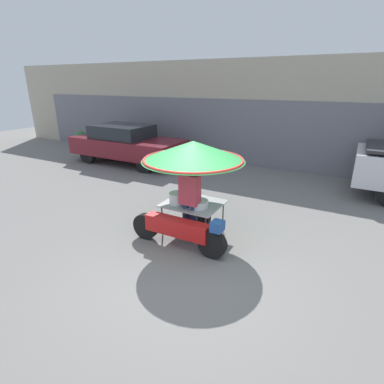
{
  "coord_description": "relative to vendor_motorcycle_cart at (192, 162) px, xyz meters",
  "views": [
    {
      "loc": [
        2.13,
        -3.79,
        2.99
      ],
      "look_at": [
        -0.55,
        1.09,
        0.94
      ],
      "focal_mm": 28.0,
      "sensor_mm": 36.0,
      "label": 1
    }
  ],
  "objects": [
    {
      "name": "parked_car",
      "position": [
        -5.05,
        3.95,
        -0.78
      ],
      "size": [
        4.45,
        1.81,
        1.46
      ],
      "color": "black",
      "rests_on": "ground"
    },
    {
      "name": "ground_plane",
      "position": [
        0.55,
        -1.09,
        -1.55
      ],
      "size": [
        36.0,
        36.0,
        0.0
      ],
      "primitive_type": "plane",
      "color": "slate"
    },
    {
      "name": "vendor_person",
      "position": [
        0.08,
        -0.22,
        -0.67
      ],
      "size": [
        0.38,
        0.22,
        1.58
      ],
      "color": "navy",
      "rests_on": "ground"
    },
    {
      "name": "vendor_motorcycle_cart",
      "position": [
        0.0,
        0.0,
        0.0
      ],
      "size": [
        2.01,
        2.0,
        1.95
      ],
      "color": "black",
      "rests_on": "ground"
    },
    {
      "name": "potted_plant",
      "position": [
        -8.79,
        5.06,
        -1.08
      ],
      "size": [
        0.56,
        0.56,
        0.8
      ],
      "color": "brown",
      "rests_on": "ground"
    },
    {
      "name": "shopfront_building",
      "position": [
        0.55,
        6.88,
        0.33
      ],
      "size": [
        28.0,
        2.06,
        3.79
      ],
      "color": "#B2A893",
      "rests_on": "ground"
    }
  ]
}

